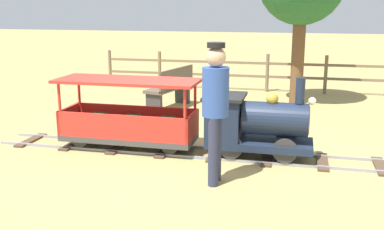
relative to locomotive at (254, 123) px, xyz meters
The scene contains 7 objects.
ground_plane 1.13m from the locomotive, 90.00° to the right, with size 60.00×60.00×0.00m, color #A38C51.
track 0.99m from the locomotive, 90.00° to the right, with size 0.69×5.70×0.04m.
locomotive is the anchor object (origin of this frame).
passenger_car 1.77m from the locomotive, 90.00° to the right, with size 0.75×2.00×0.97m.
conductor_person 1.15m from the locomotive, 18.70° to the right, with size 0.30×0.30×1.62m.
park_bench 3.31m from the locomotive, 144.60° to the right, with size 1.36×0.69×0.82m.
fence_section 5.09m from the locomotive, behind, with size 0.08×6.78×0.90m.
Camera 1 is at (5.91, 1.59, 2.00)m, focal length 42.74 mm.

